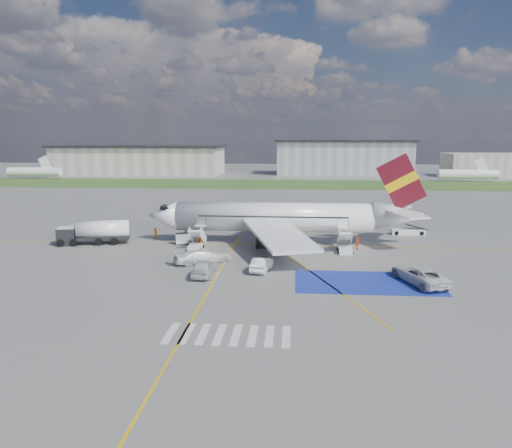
{
  "coord_description": "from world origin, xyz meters",
  "views": [
    {
      "loc": [
        2.97,
        -51.64,
        14.16
      ],
      "look_at": [
        -1.88,
        7.97,
        3.5
      ],
      "focal_mm": 35.0,
      "sensor_mm": 36.0,
      "label": 1
    }
  ],
  "objects_px": {
    "gpu_cart": "(183,239)",
    "van_white_a": "(419,272)",
    "car_silver_a": "(204,268)",
    "car_silver_b": "(262,264)",
    "airliner": "(285,217)",
    "van_white_b": "(203,254)",
    "fuel_tanker": "(94,234)",
    "belt_loader": "(408,232)"
  },
  "relations": [
    {
      "from": "gpu_cart",
      "to": "van_white_a",
      "type": "height_order",
      "value": "van_white_a"
    },
    {
      "from": "car_silver_a",
      "to": "car_silver_b",
      "type": "height_order",
      "value": "car_silver_a"
    },
    {
      "from": "airliner",
      "to": "car_silver_b",
      "type": "xyz_separation_m",
      "value": [
        -2.09,
        -14.61,
        -2.65
      ]
    },
    {
      "from": "van_white_a",
      "to": "car_silver_a",
      "type": "bearing_deg",
      "value": -19.7
    },
    {
      "from": "car_silver_a",
      "to": "van_white_b",
      "type": "distance_m",
      "value": 5.28
    },
    {
      "from": "gpu_cart",
      "to": "car_silver_b",
      "type": "distance_m",
      "value": 16.67
    },
    {
      "from": "fuel_tanker",
      "to": "belt_loader",
      "type": "xyz_separation_m",
      "value": [
        42.76,
        10.07,
        -0.92
      ]
    },
    {
      "from": "fuel_tanker",
      "to": "belt_loader",
      "type": "distance_m",
      "value": 43.94
    },
    {
      "from": "car_silver_a",
      "to": "car_silver_b",
      "type": "bearing_deg",
      "value": -156.68
    },
    {
      "from": "gpu_cart",
      "to": "van_white_a",
      "type": "bearing_deg",
      "value": -46.58
    },
    {
      "from": "car_silver_b",
      "to": "van_white_b",
      "type": "bearing_deg",
      "value": -12.46
    },
    {
      "from": "belt_loader",
      "to": "car_silver_a",
      "type": "relative_size",
      "value": 1.02
    },
    {
      "from": "fuel_tanker",
      "to": "van_white_b",
      "type": "height_order",
      "value": "fuel_tanker"
    },
    {
      "from": "airliner",
      "to": "car_silver_a",
      "type": "bearing_deg",
      "value": -114.8
    },
    {
      "from": "van_white_a",
      "to": "van_white_b",
      "type": "relative_size",
      "value": 1.15
    },
    {
      "from": "car_silver_b",
      "to": "belt_loader",
      "type": "bearing_deg",
      "value": -122.6
    },
    {
      "from": "gpu_cart",
      "to": "car_silver_b",
      "type": "relative_size",
      "value": 0.46
    },
    {
      "from": "airliner",
      "to": "gpu_cart",
      "type": "xyz_separation_m",
      "value": [
        -13.38,
        -2.35,
        -2.71
      ]
    },
    {
      "from": "airliner",
      "to": "belt_loader",
      "type": "height_order",
      "value": "airliner"
    },
    {
      "from": "airliner",
      "to": "car_silver_a",
      "type": "relative_size",
      "value": 7.33
    },
    {
      "from": "gpu_cart",
      "to": "car_silver_a",
      "type": "distance_m",
      "value": 15.64
    },
    {
      "from": "airliner",
      "to": "car_silver_a",
      "type": "xyz_separation_m",
      "value": [
        -7.84,
        -16.97,
        -2.54
      ]
    },
    {
      "from": "gpu_cart",
      "to": "van_white_b",
      "type": "bearing_deg",
      "value": -81.35
    },
    {
      "from": "gpu_cart",
      "to": "van_white_a",
      "type": "xyz_separation_m",
      "value": [
        26.86,
        -15.34,
        0.41
      ]
    },
    {
      "from": "belt_loader",
      "to": "airliner",
      "type": "bearing_deg",
      "value": -160.17
    },
    {
      "from": "airliner",
      "to": "van_white_b",
      "type": "height_order",
      "value": "airliner"
    },
    {
      "from": "airliner",
      "to": "car_silver_b",
      "type": "bearing_deg",
      "value": -98.15
    },
    {
      "from": "fuel_tanker",
      "to": "gpu_cart",
      "type": "xyz_separation_m",
      "value": [
        11.62,
        0.81,
        -0.62
      ]
    },
    {
      "from": "car_silver_a",
      "to": "car_silver_b",
      "type": "xyz_separation_m",
      "value": [
        5.75,
        2.36,
        -0.11
      ]
    },
    {
      "from": "airliner",
      "to": "belt_loader",
      "type": "distance_m",
      "value": 19.29
    },
    {
      "from": "airliner",
      "to": "fuel_tanker",
      "type": "xyz_separation_m",
      "value": [
        -25.0,
        -3.16,
        -2.09
      ]
    },
    {
      "from": "gpu_cart",
      "to": "van_white_a",
      "type": "relative_size",
      "value": 0.35
    },
    {
      "from": "fuel_tanker",
      "to": "car_silver_a",
      "type": "height_order",
      "value": "fuel_tanker"
    },
    {
      "from": "car_silver_a",
      "to": "van_white_a",
      "type": "bearing_deg",
      "value": 179.06
    },
    {
      "from": "airliner",
      "to": "car_silver_a",
      "type": "distance_m",
      "value": 18.87
    },
    {
      "from": "gpu_cart",
      "to": "car_silver_a",
      "type": "bearing_deg",
      "value": -86.09
    },
    {
      "from": "belt_loader",
      "to": "van_white_a",
      "type": "bearing_deg",
      "value": -101.29
    },
    {
      "from": "fuel_tanker",
      "to": "car_silver_a",
      "type": "bearing_deg",
      "value": -52.38
    },
    {
      "from": "gpu_cart",
      "to": "car_silver_b",
      "type": "bearing_deg",
      "value": -64.21
    },
    {
      "from": "fuel_tanker",
      "to": "belt_loader",
      "type": "relative_size",
      "value": 1.82
    },
    {
      "from": "fuel_tanker",
      "to": "van_white_b",
      "type": "relative_size",
      "value": 1.86
    },
    {
      "from": "belt_loader",
      "to": "van_white_b",
      "type": "distance_m",
      "value": 32.55
    }
  ]
}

